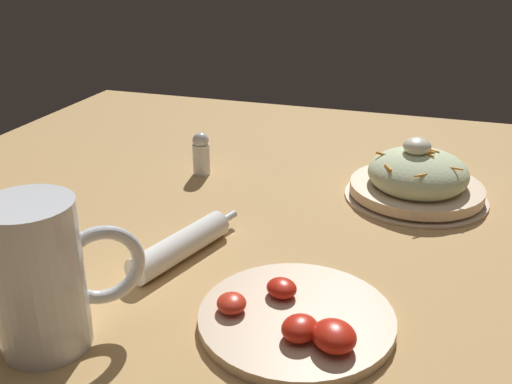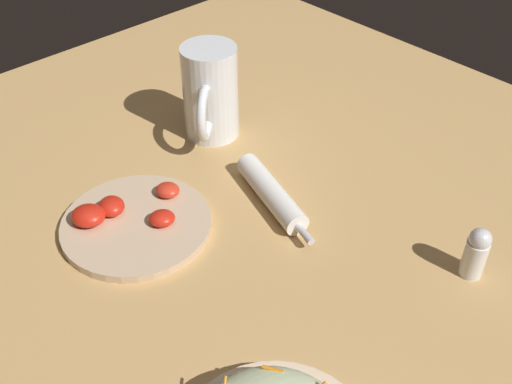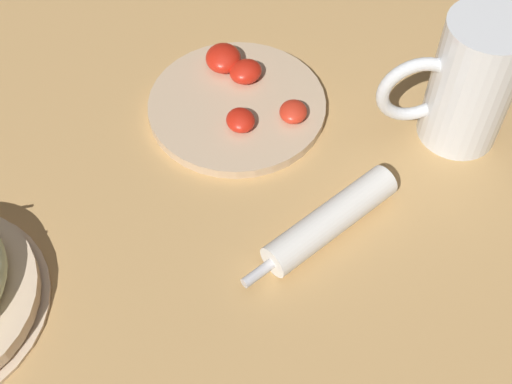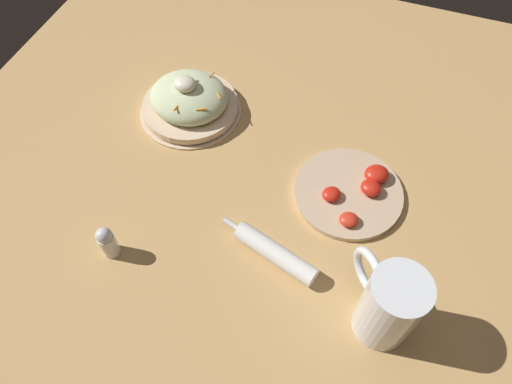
% 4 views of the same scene
% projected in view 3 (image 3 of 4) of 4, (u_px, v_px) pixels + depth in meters
% --- Properties ---
extents(ground_plane, '(1.43, 1.43, 0.00)m').
position_uv_depth(ground_plane, '(195.00, 215.00, 0.74)').
color(ground_plane, tan).
extents(beer_mug, '(0.12, 0.13, 0.16)m').
position_uv_depth(beer_mug, '(467.00, 90.00, 0.75)').
color(beer_mug, white).
rests_on(beer_mug, ground_plane).
extents(napkin_roll, '(0.20, 0.08, 0.04)m').
position_uv_depth(napkin_roll, '(330.00, 220.00, 0.71)').
color(napkin_roll, white).
rests_on(napkin_roll, ground_plane).
extents(tomato_plate, '(0.21, 0.21, 0.04)m').
position_uv_depth(tomato_plate, '(238.00, 101.00, 0.83)').
color(tomato_plate, '#D1B28E').
rests_on(tomato_plate, ground_plane).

